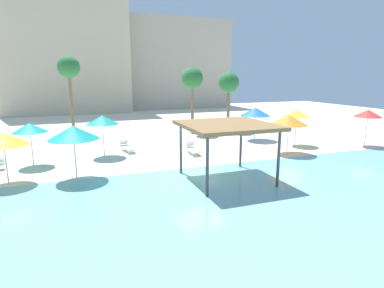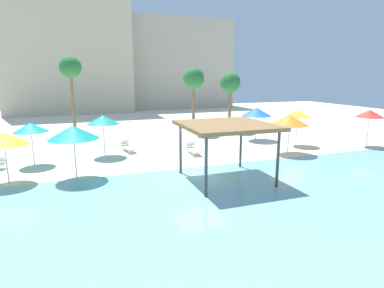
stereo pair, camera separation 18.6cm
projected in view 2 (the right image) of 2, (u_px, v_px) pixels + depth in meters
The scene contains 18 objects.
ground_plane at pixel (200, 176), 16.65m from camera, with size 80.00×80.00×0.00m, color beige.
lagoon_water at pixel (250, 216), 11.82m from camera, with size 44.00×13.50×0.04m, color #7AB7C1.
shade_pavilion at pixel (227, 127), 15.40m from camera, with size 4.29×4.29×2.89m.
beach_umbrella_yellow_0 at pixel (298, 113), 23.53m from camera, with size 1.94×1.94×2.71m.
beach_umbrella_blue_1 at pixel (257, 112), 25.57m from camera, with size 2.43×2.43×2.66m.
beach_umbrella_teal_2 at pixel (103, 120), 20.31m from camera, with size 2.07×2.07×2.70m.
beach_umbrella_orange_3 at pixel (290, 120), 20.94m from camera, with size 2.48×2.48×2.65m.
beach_umbrella_red_4 at pixel (370, 114), 23.15m from camera, with size 1.98×1.98×2.74m.
beach_umbrella_yellow_5 at pixel (4, 139), 15.02m from camera, with size 2.26×2.26×2.55m.
beach_umbrella_teal_6 at pixel (73, 132), 15.65m from camera, with size 2.47×2.47×2.77m.
beach_umbrella_teal_7 at pixel (31, 128), 18.20m from camera, with size 1.93×1.93×2.52m.
lounge_chair_1 at pixel (128, 146), 22.14m from camera, with size 0.97×1.98×0.74m.
lounge_chair_2 at pixel (193, 149), 21.47m from camera, with size 0.69×1.92×0.74m.
palm_tree_0 at pixel (70, 69), 27.34m from camera, with size 1.90×1.90×6.87m.
palm_tree_1 at pixel (230, 84), 29.24m from camera, with size 1.90×1.90×5.53m.
palm_tree_2 at pixel (194, 80), 27.95m from camera, with size 1.90×1.90×5.93m.
hotel_block_0 at pixel (67, 43), 44.51m from camera, with size 16.90×8.54×19.41m, color beige.
hotel_block_1 at pixel (165, 65), 52.82m from camera, with size 20.67×9.66×14.09m, color #B2A893.
Camera 2 is at (-5.73, -14.86, 5.15)m, focal length 29.58 mm.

